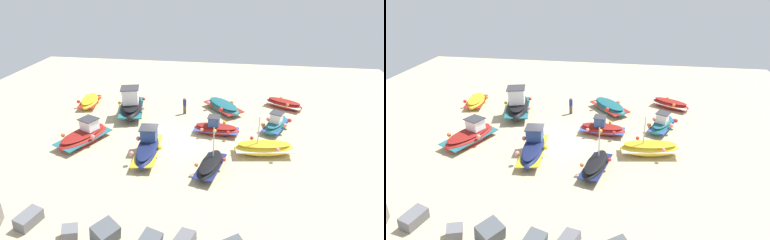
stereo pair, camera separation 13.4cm
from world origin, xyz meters
TOP-DOWN VIEW (x-y plane):
  - ground_plane at (0.00, 0.00)m, footprint 46.65×46.65m
  - fishing_boat_0 at (-7.00, 0.67)m, footprint 4.44×2.13m
  - fishing_boat_1 at (-3.68, -6.63)m, footprint 4.00×4.34m
  - fishing_boat_2 at (4.48, -4.65)m, footprint 3.18×5.50m
  - fishing_boat_3 at (1.13, 2.02)m, footprint 2.17×4.73m
  - fishing_boat_4 at (6.46, 0.81)m, footprint 3.43×4.75m
  - fishing_boat_5 at (-3.44, 3.41)m, footprint 2.06×3.70m
  - fishing_boat_6 at (-3.39, -2.00)m, footprint 3.79×2.04m
  - fishing_boat_7 at (9.25, -6.20)m, footprint 2.16×3.84m
  - fishing_boat_8 at (-8.21, -3.38)m, footprint 2.68×3.71m
  - fishing_boat_9 at (-9.35, -8.21)m, footprint 3.74×2.84m
  - person_walking at (-0.24, -5.52)m, footprint 0.32×0.32m
  - breakwater_rocks at (0.54, 9.96)m, footprint 16.15×2.20m

SIDE VIEW (x-z plane):
  - ground_plane at x=0.00m, z-range 0.00..0.00m
  - fishing_boat_7 at x=9.25m, z-range -0.02..0.80m
  - breakwater_rocks at x=0.54m, z-range -0.18..1.01m
  - fishing_boat_9 at x=-9.35m, z-range -0.01..0.87m
  - fishing_boat_1 at x=-3.68m, z-range -0.03..0.94m
  - fishing_boat_5 at x=-3.44m, z-range -1.02..2.00m
  - fishing_boat_6 at x=-3.39m, z-range -0.28..1.26m
  - fishing_boat_0 at x=-7.00m, z-range -1.00..2.03m
  - fishing_boat_8 at x=-8.21m, z-range -0.30..1.39m
  - fishing_boat_4 at x=6.46m, z-range -0.33..1.45m
  - fishing_boat_3 at x=1.13m, z-range -0.33..1.59m
  - fishing_boat_2 at x=4.48m, z-range -0.47..2.27m
  - person_walking at x=-0.24m, z-range 0.12..1.72m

